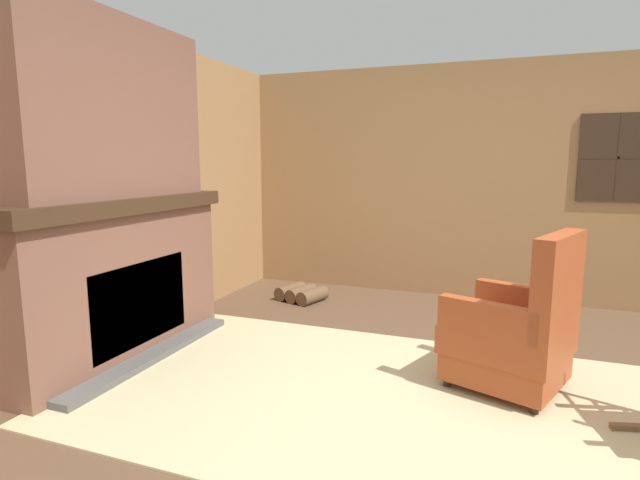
{
  "coord_description": "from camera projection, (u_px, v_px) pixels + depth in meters",
  "views": [
    {
      "loc": [
        0.19,
        -2.85,
        1.45
      ],
      "look_at": [
        -1.03,
        0.42,
        0.9
      ],
      "focal_mm": 28.0,
      "sensor_mm": 36.0,
      "label": 1
    }
  ],
  "objects": [
    {
      "name": "wood_panel_wall_left",
      "position": [
        93.0,
        192.0,
        3.66
      ],
      "size": [
        0.06,
        5.86,
        2.46
      ],
      "color": "#9E7247",
      "rests_on": "ground"
    },
    {
      "name": "oil_lamp_vase",
      "position": [
        53.0,
        185.0,
        3.13
      ],
      "size": [
        0.1,
        0.1,
        0.31
      ],
      "color": "silver",
      "rests_on": "fireplace_hearth"
    },
    {
      "name": "fireplace_hearth",
      "position": [
        122.0,
        279.0,
        3.68
      ],
      "size": [
        0.57,
        1.99,
        1.19
      ],
      "color": "brown",
      "rests_on": "ground"
    },
    {
      "name": "area_rug",
      "position": [
        386.0,
        397.0,
        3.08
      ],
      "size": [
        3.83,
        2.19,
        0.01
      ],
      "color": "#C6B789",
      "rests_on": "ground"
    },
    {
      "name": "wood_panel_wall_back",
      "position": [
        490.0,
        182.0,
        5.19
      ],
      "size": [
        5.86,
        0.09,
        2.46
      ],
      "color": "#9E7247",
      "rests_on": "ground"
    },
    {
      "name": "chimney_breast",
      "position": [
        110.0,
        108.0,
        3.5
      ],
      "size": [
        0.32,
        1.67,
        1.25
      ],
      "color": "brown",
      "rests_on": "fireplace_hearth"
    },
    {
      "name": "firewood_stack",
      "position": [
        302.0,
        293.0,
        5.27
      ],
      "size": [
        0.54,
        0.49,
        0.15
      ],
      "rotation": [
        0.0,
        0.0,
        -0.3
      ],
      "color": "brown",
      "rests_on": "ground"
    },
    {
      "name": "storage_case",
      "position": [
        141.0,
        187.0,
        3.89
      ],
      "size": [
        0.16,
        0.21,
        0.12
      ],
      "color": "black",
      "rests_on": "fireplace_hearth"
    },
    {
      "name": "armchair",
      "position": [
        516.0,
        335.0,
        3.16
      ],
      "size": [
        0.87,
        0.84,
        1.03
      ],
      "rotation": [
        0.0,
        0.0,
        2.78
      ],
      "color": "#A84723",
      "rests_on": "ground"
    },
    {
      "name": "ground_plane",
      "position": [
        459.0,
        411.0,
        2.93
      ],
      "size": [
        14.0,
        14.0,
        0.0
      ],
      "primitive_type": "plane",
      "color": "brown"
    }
  ]
}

